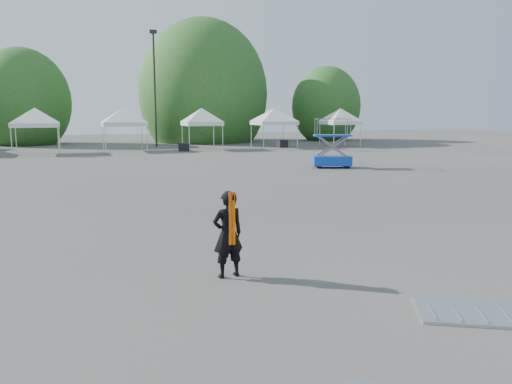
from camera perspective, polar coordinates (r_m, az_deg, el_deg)
name	(u,v)px	position (r m, az deg, el deg)	size (l,w,h in m)	color
ground	(238,234)	(12.49, -2.12, -4.83)	(120.00, 120.00, 0.00)	#474442
light_pole_east	(155,82)	(44.13, -11.51, 12.20)	(0.60, 0.25, 9.80)	black
tree_mid_w	(22,102)	(51.73, -25.13, 9.29)	(4.16, 4.16, 6.33)	#382314
tree_mid_e	(204,94)	(52.15, -6.02, 11.09)	(5.12, 5.12, 7.79)	#382314
tree_far_e	(326,106)	(54.94, 8.00, 9.68)	(3.84, 3.84, 5.84)	#382314
tent_d	(35,111)	(39.74, -23.97, 8.42)	(4.55, 4.55, 3.88)	silver
tent_e	(123,111)	(40.54, -14.91, 8.89)	(4.62, 4.62, 3.88)	silver
tent_f	(202,111)	(40.75, -6.23, 9.14)	(4.09, 4.09, 3.88)	silver
tent_g	(274,111)	(42.93, 2.07, 9.18)	(4.58, 4.58, 3.88)	silver
tent_h	(340,112)	(44.76, 9.63, 9.06)	(3.96, 3.96, 3.88)	silver
man	(228,234)	(9.14, -3.24, -4.84)	(0.63, 0.46, 1.61)	black
scissor_lift	(332,143)	(27.53, 8.70, 5.55)	(2.28, 1.63, 2.66)	#0C43A4
barrier_mid	(491,312)	(8.49, 25.27, -12.32)	(2.40, 1.97, 0.07)	#A5A8AD
crate_mid	(184,147)	(39.35, -8.21, 5.11)	(0.81, 0.63, 0.63)	black
crate_east	(282,144)	(43.10, 3.02, 5.52)	(0.80, 0.62, 0.62)	black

